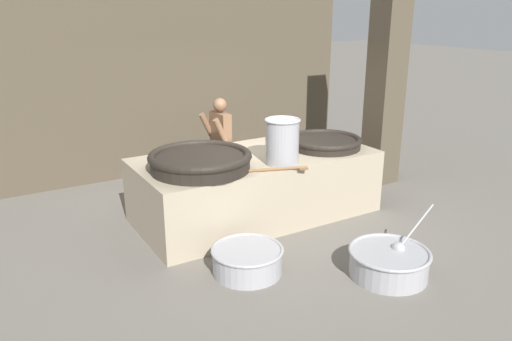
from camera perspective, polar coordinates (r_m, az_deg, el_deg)
name	(u,v)px	position (r m, az deg, el deg)	size (l,w,h in m)	color
ground_plane	(256,215)	(7.68, 0.00, -5.07)	(60.00, 60.00, 0.00)	#666059
back_wall	(179,79)	(9.69, -8.80, 10.27)	(7.09, 0.24, 3.45)	#4C4233
support_pillar	(385,86)	(9.04, 14.58, 9.33)	(0.50, 0.50, 3.45)	#4C4233
hearth_platform	(256,186)	(7.50, 0.00, -1.73)	(3.53, 1.67, 0.95)	tan
giant_wok_near	(200,160)	(6.70, -6.40, 1.17)	(1.39, 1.39, 0.25)	black
giant_wok_far	(325,142)	(7.81, 7.91, 3.26)	(1.13, 1.13, 0.17)	black
stock_pot	(282,141)	(6.89, 3.01, 3.41)	(0.50, 0.50, 0.63)	#9E9EA3
stirring_paddle	(275,169)	(6.66, 2.21, 0.14)	(0.97, 0.40, 0.04)	brown
cook	(220,143)	(8.34, -4.10, 3.19)	(0.38, 0.59, 1.63)	brown
prep_bowl_vegetables	(389,261)	(6.17, 14.96, -10.00)	(1.24, 0.96, 0.73)	#9E9EA3
prep_bowl_meat	(247,259)	(6.04, -0.99, -10.09)	(0.87, 0.87, 0.32)	#9E9EA3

